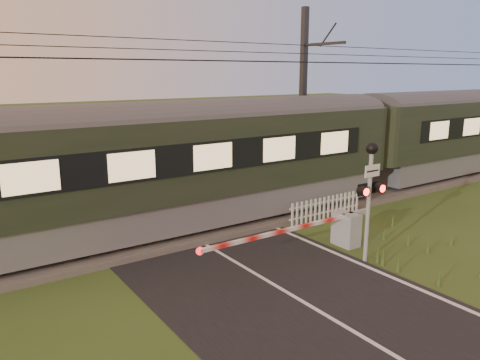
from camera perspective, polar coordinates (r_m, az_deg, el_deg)
ground at (r=10.85m, az=9.28°, el=-15.42°), size 160.00×160.00×0.00m
road at (r=10.71m, az=10.24°, el=-15.80°), size 6.00×140.00×0.03m
track_bed at (r=15.75m, az=-7.25°, el=-5.89°), size 140.00×3.40×0.39m
overhead_wires at (r=14.92m, az=-7.89°, el=15.15°), size 120.00×0.62×0.62m
train at (r=20.56m, az=14.74°, el=4.53°), size 42.37×2.92×3.95m
boom_gate at (r=14.35m, az=12.07°, el=-5.85°), size 6.08×0.78×1.04m
crossing_signal at (r=12.97m, az=15.57°, el=-0.11°), size 0.85×0.35×3.34m
picket_fence at (r=16.88m, az=10.46°, el=-3.39°), size 3.36×0.07×0.86m
catenary_mast at (r=20.95m, az=7.79°, el=9.93°), size 0.25×2.47×7.84m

